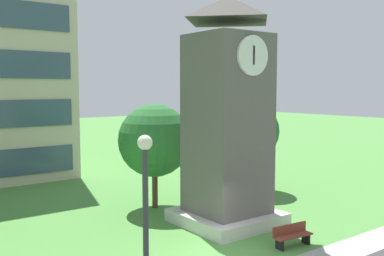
# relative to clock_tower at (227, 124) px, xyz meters

# --- Properties ---
(ground_plane) EXTENTS (160.00, 160.00, 0.00)m
(ground_plane) POSITION_rel_clock_tower_xyz_m (-2.65, -3.20, -4.77)
(ground_plane) COLOR #4C893D
(clock_tower) EXTENTS (4.30, 4.30, 10.65)m
(clock_tower) POSITION_rel_clock_tower_xyz_m (0.00, 0.00, 0.00)
(clock_tower) COLOR #605B56
(clock_tower) RESTS_ON ground
(park_bench) EXTENTS (1.84, 0.66, 0.88)m
(park_bench) POSITION_rel_clock_tower_xyz_m (0.12, -3.92, -4.31)
(park_bench) COLOR brown
(park_bench) RESTS_ON ground
(street_lamp) EXTENTS (0.36, 0.36, 5.36)m
(street_lamp) POSITION_rel_clock_tower_xyz_m (-8.38, -6.71, -1.41)
(street_lamp) COLOR #333338
(street_lamp) RESTS_ON ground
(tree_streetside) EXTENTS (3.63, 3.63, 5.58)m
(tree_streetside) POSITION_rel_clock_tower_xyz_m (5.73, 4.40, -1.02)
(tree_streetside) COLOR #513823
(tree_streetside) RESTS_ON ground
(tree_near_tower) EXTENTS (3.91, 3.91, 5.62)m
(tree_near_tower) POSITION_rel_clock_tower_xyz_m (-1.28, 4.46, -1.11)
(tree_near_tower) COLOR #513823
(tree_near_tower) RESTS_ON ground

